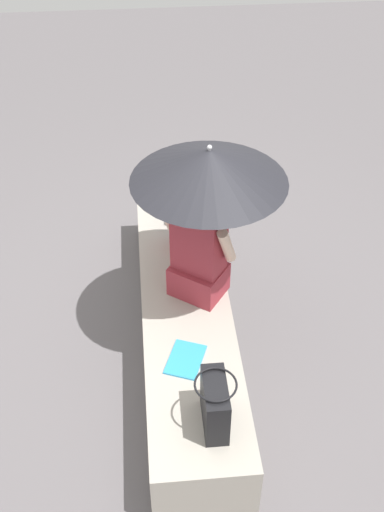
% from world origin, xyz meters
% --- Properties ---
extents(ground_plane, '(14.00, 14.00, 0.00)m').
position_xyz_m(ground_plane, '(0.00, 0.00, 0.00)').
color(ground_plane, '#605B5E').
extents(stone_bench, '(2.66, 0.59, 0.44)m').
position_xyz_m(stone_bench, '(0.00, 0.00, 0.22)').
color(stone_bench, '#A8A093').
rests_on(stone_bench, ground).
extents(person_seated, '(0.44, 0.50, 0.90)m').
position_xyz_m(person_seated, '(-0.08, 0.10, 0.83)').
color(person_seated, '#992D38').
rests_on(person_seated, stone_bench).
extents(parasol, '(0.96, 0.96, 1.12)m').
position_xyz_m(parasol, '(-0.11, 0.16, 1.42)').
color(parasol, '#B7B7BC').
rests_on(parasol, stone_bench).
extents(handbag_black, '(0.24, 0.18, 0.36)m').
position_xyz_m(handbag_black, '(-0.56, 0.06, 0.61)').
color(handbag_black, '#B2333D').
rests_on(handbag_black, stone_bench).
extents(tote_bag_canvas, '(0.31, 0.23, 0.34)m').
position_xyz_m(tote_bag_canvas, '(0.99, 0.08, 0.61)').
color(tote_bag_canvas, black).
rests_on(tote_bag_canvas, stone_bench).
extents(shoulder_bag_spare, '(0.27, 0.20, 0.32)m').
position_xyz_m(shoulder_bag_spare, '(-0.91, 0.08, 0.60)').
color(shoulder_bag_spare, '#335184').
rests_on(shoulder_bag_spare, stone_bench).
extents(magazine, '(0.33, 0.29, 0.01)m').
position_xyz_m(magazine, '(0.53, -0.04, 0.44)').
color(magazine, '#339ED1').
rests_on(magazine, stone_bench).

